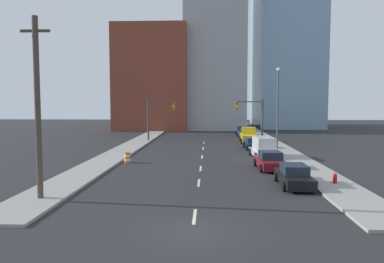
# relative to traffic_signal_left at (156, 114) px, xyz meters

# --- Properties ---
(ground_plane) EXTENTS (200.00, 200.00, 0.00)m
(ground_plane) POSITION_rel_traffic_signal_left_xyz_m (6.70, -36.21, -3.80)
(ground_plane) COLOR #262628
(sidewalk_left) EXTENTS (3.01, 89.31, 0.16)m
(sidewalk_left) POSITION_rel_traffic_signal_left_xyz_m (-2.13, 8.45, -3.72)
(sidewalk_left) COLOR gray
(sidewalk_left) RESTS_ON ground
(sidewalk_right) EXTENTS (3.01, 89.31, 0.16)m
(sidewalk_right) POSITION_rel_traffic_signal_left_xyz_m (15.52, 8.45, -3.72)
(sidewalk_right) COLOR gray
(sidewalk_right) RESTS_ON ground
(lane_stripe_at_2m) EXTENTS (0.16, 2.40, 0.01)m
(lane_stripe_at_2m) POSITION_rel_traffic_signal_left_xyz_m (6.70, -34.21, -3.80)
(lane_stripe_at_2m) COLOR beige
(lane_stripe_at_2m) RESTS_ON ground
(lane_stripe_at_9m) EXTENTS (0.16, 2.40, 0.01)m
(lane_stripe_at_9m) POSITION_rel_traffic_signal_left_xyz_m (6.70, -26.71, -3.80)
(lane_stripe_at_9m) COLOR beige
(lane_stripe_at_9m) RESTS_ON ground
(lane_stripe_at_15m) EXTENTS (0.16, 2.40, 0.01)m
(lane_stripe_at_15m) POSITION_rel_traffic_signal_left_xyz_m (6.70, -21.24, -3.80)
(lane_stripe_at_15m) COLOR beige
(lane_stripe_at_15m) RESTS_ON ground
(lane_stripe_at_21m) EXTENTS (0.16, 2.40, 0.01)m
(lane_stripe_at_21m) POSITION_rel_traffic_signal_left_xyz_m (6.70, -14.72, -3.80)
(lane_stripe_at_21m) COLOR beige
(lane_stripe_at_21m) RESTS_ON ground
(lane_stripe_at_28m) EXTENTS (0.16, 2.40, 0.01)m
(lane_stripe_at_28m) POSITION_rel_traffic_signal_left_xyz_m (6.70, -7.89, -3.80)
(lane_stripe_at_28m) COLOR beige
(lane_stripe_at_28m) RESTS_ON ground
(lane_stripe_at_35m) EXTENTS (0.16, 2.40, 0.01)m
(lane_stripe_at_35m) POSITION_rel_traffic_signal_left_xyz_m (6.70, -1.66, -3.80)
(lane_stripe_at_35m) COLOR beige
(lane_stripe_at_35m) RESTS_ON ground
(building_brick_left) EXTENTS (14.00, 16.00, 20.03)m
(building_brick_left) POSITION_rel_traffic_signal_left_xyz_m (-3.77, 24.35, 6.22)
(building_brick_left) COLOR brown
(building_brick_left) RESTS_ON ground
(building_office_center) EXTENTS (12.00, 20.00, 31.84)m
(building_office_center) POSITION_rel_traffic_signal_left_xyz_m (8.46, 28.35, 12.12)
(building_office_center) COLOR #99999E
(building_office_center) RESTS_ON ground
(building_glass_right) EXTENTS (13.00, 20.00, 31.83)m
(building_glass_right) POSITION_rel_traffic_signal_left_xyz_m (24.09, 32.35, 12.11)
(building_glass_right) COLOR #7A9EB7
(building_glass_right) RESTS_ON ground
(traffic_signal_left) EXTENTS (3.82, 0.35, 5.90)m
(traffic_signal_left) POSITION_rel_traffic_signal_left_xyz_m (0.00, 0.00, 0.00)
(traffic_signal_left) COLOR #38383D
(traffic_signal_left) RESTS_ON ground
(traffic_signal_right) EXTENTS (3.82, 0.35, 5.90)m
(traffic_signal_right) POSITION_rel_traffic_signal_left_xyz_m (13.64, 0.00, 0.00)
(traffic_signal_right) COLOR #38383D
(traffic_signal_right) RESTS_ON ground
(utility_pole_left_near) EXTENTS (1.60, 0.32, 10.08)m
(utility_pole_left_near) POSITION_rel_traffic_signal_left_xyz_m (-1.97, -31.70, 1.36)
(utility_pole_left_near) COLOR #473D33
(utility_pole_left_near) RESTS_ON ground
(traffic_barrel) EXTENTS (0.56, 0.56, 0.95)m
(traffic_barrel) POSITION_rel_traffic_signal_left_xyz_m (0.03, -18.62, -3.33)
(traffic_barrel) COLOR orange
(traffic_barrel) RESTS_ON ground
(street_lamp) EXTENTS (0.44, 0.44, 9.36)m
(street_lamp) POSITION_rel_traffic_signal_left_xyz_m (15.24, -8.47, 1.56)
(street_lamp) COLOR #4C4C51
(street_lamp) RESTS_ON ground
(fire_hydrant) EXTENTS (0.26, 0.26, 0.84)m
(fire_hydrant) POSITION_rel_traffic_signal_left_xyz_m (15.62, -27.23, -3.39)
(fire_hydrant) COLOR red
(fire_hydrant) RESTS_ON ground
(sedan_black) EXTENTS (2.07, 4.74, 1.42)m
(sedan_black) POSITION_rel_traffic_signal_left_xyz_m (12.93, -27.42, -3.16)
(sedan_black) COLOR black
(sedan_black) RESTS_ON ground
(sedan_maroon) EXTENTS (2.33, 4.65, 1.46)m
(sedan_maroon) POSITION_rel_traffic_signal_left_xyz_m (12.38, -21.25, -3.13)
(sedan_maroon) COLOR maroon
(sedan_maroon) RESTS_ON ground
(box_truck_silver) EXTENTS (2.48, 5.55, 2.05)m
(box_truck_silver) POSITION_rel_traffic_signal_left_xyz_m (12.75, -15.00, -2.83)
(box_truck_silver) COLOR #B2B2BC
(box_truck_silver) RESTS_ON ground
(sedan_navy) EXTENTS (2.25, 4.50, 1.36)m
(sedan_navy) POSITION_rel_traffic_signal_left_xyz_m (12.62, -8.07, -3.17)
(sedan_navy) COLOR #141E47
(sedan_navy) RESTS_ON ground
(pickup_truck_yellow) EXTENTS (2.45, 5.41, 2.01)m
(pickup_truck_yellow) POSITION_rel_traffic_signal_left_xyz_m (12.82, -0.89, -2.98)
(pickup_truck_yellow) COLOR gold
(pickup_truck_yellow) RESTS_ON ground
(sedan_brown) EXTENTS (2.18, 4.53, 1.38)m
(sedan_brown) POSITION_rel_traffic_signal_left_xyz_m (12.92, 5.10, -3.17)
(sedan_brown) COLOR brown
(sedan_brown) RESTS_ON ground
(sedan_blue) EXTENTS (2.19, 4.31, 1.47)m
(sedan_blue) POSITION_rel_traffic_signal_left_xyz_m (12.89, 10.19, -3.12)
(sedan_blue) COLOR navy
(sedan_blue) RESTS_ON ground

